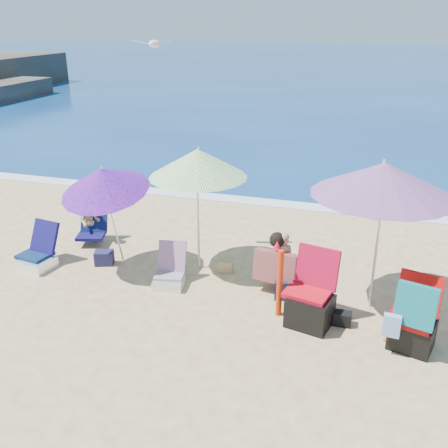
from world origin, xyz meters
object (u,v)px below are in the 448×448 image
(chair_rainbow, at_px, (170,274))
(person_center, at_px, (280,263))
(camp_chair_right, at_px, (413,324))
(seagull, at_px, (154,44))
(umbrella_blue, at_px, (103,180))
(furled_umbrella, at_px, (279,276))
(camp_chair_left, at_px, (311,303))
(umbrella_turquoise, at_px, (384,179))
(chair_navy, at_px, (38,255))
(person_left, at_px, (91,221))
(umbrella_striped, at_px, (198,163))

(chair_rainbow, relative_size, person_center, 0.69)
(camp_chair_right, height_order, seagull, seagull)
(umbrella_blue, distance_m, furled_umbrella, 3.32)
(camp_chair_right, xyz_separation_m, person_center, (-2.00, 1.03, 0.12))
(umbrella_blue, distance_m, camp_chair_left, 3.90)
(umbrella_turquoise, xyz_separation_m, furled_umbrella, (-1.31, -0.65, -1.41))
(person_center, distance_m, seagull, 4.19)
(umbrella_turquoise, relative_size, chair_navy, 2.90)
(camp_chair_left, xyz_separation_m, camp_chair_right, (1.39, -0.22, 0.05))
(person_center, bearing_deg, seagull, 158.39)
(chair_rainbow, distance_m, person_center, 1.85)
(chair_navy, relative_size, camp_chair_left, 0.73)
(camp_chair_left, bearing_deg, chair_rainbow, 168.86)
(umbrella_blue, distance_m, person_center, 3.21)
(umbrella_turquoise, height_order, umbrella_blue, umbrella_turquoise)
(chair_navy, height_order, person_center, person_center)
(person_center, relative_size, person_left, 1.08)
(chair_navy, bearing_deg, camp_chair_left, -4.91)
(seagull, bearing_deg, umbrella_striped, -31.66)
(umbrella_turquoise, height_order, camp_chair_right, umbrella_turquoise)
(umbrella_turquoise, relative_size, camp_chair_right, 2.22)
(chair_navy, bearing_deg, umbrella_blue, 8.98)
(umbrella_blue, distance_m, camp_chair_right, 5.23)
(camp_chair_left, height_order, camp_chair_right, camp_chair_left)
(person_center, distance_m, person_left, 4.03)
(chair_rainbow, relative_size, camp_chair_right, 0.68)
(umbrella_striped, relative_size, chair_navy, 2.75)
(chair_navy, xyz_separation_m, camp_chair_right, (6.32, -0.65, 0.18))
(person_center, height_order, seagull, seagull)
(umbrella_turquoise, distance_m, person_left, 5.69)
(camp_chair_left, xyz_separation_m, seagull, (-3.07, 1.77, 3.43))
(chair_rainbow, height_order, camp_chair_left, camp_chair_left)
(furled_umbrella, distance_m, camp_chair_right, 1.92)
(umbrella_turquoise, distance_m, chair_rainbow, 3.74)
(person_center, xyz_separation_m, person_left, (-3.94, 0.84, -0.07))
(umbrella_blue, distance_m, person_left, 1.86)
(chair_rainbow, bearing_deg, person_left, 151.64)
(umbrella_striped, bearing_deg, umbrella_turquoise, -8.86)
(umbrella_turquoise, bearing_deg, person_center, 177.28)
(camp_chair_right, bearing_deg, chair_navy, 174.15)
(person_left, relative_size, seagull, 1.36)
(camp_chair_right, bearing_deg, camp_chair_left, 170.81)
(camp_chair_right, distance_m, person_center, 2.25)
(furled_umbrella, bearing_deg, person_left, 159.10)
(umbrella_turquoise, bearing_deg, chair_rainbow, -175.40)
(umbrella_blue, xyz_separation_m, seagull, (0.54, 1.14, 2.09))
(chair_navy, distance_m, camp_chair_left, 4.95)
(camp_chair_right, relative_size, person_center, 1.02)
(chair_rainbow, distance_m, person_left, 2.46)
(umbrella_striped, distance_m, camp_chair_right, 4.09)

